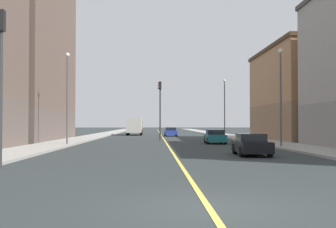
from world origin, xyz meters
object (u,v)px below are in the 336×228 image
(building_right_midblock, at_px, (9,52))
(street_lamp_left_near, at_px, (281,87))
(traffic_light_right_near, at_px, (1,67))
(box_truck, at_px, (135,126))
(car_teal, at_px, (215,137))
(building_left_mid, at_px, (315,94))
(traffic_light_median_far, at_px, (160,103))
(street_lamp_left_far, at_px, (225,102))
(car_blue, at_px, (171,132))
(car_black, at_px, (251,145))
(street_lamp_right_near, at_px, (67,89))

(building_right_midblock, relative_size, street_lamp_left_near, 2.57)
(traffic_light_right_near, bearing_deg, box_truck, 86.26)
(car_teal, bearing_deg, building_right_midblock, 161.91)
(car_teal, bearing_deg, traffic_light_right_near, -119.96)
(building_right_midblock, xyz_separation_m, box_truck, (12.94, 22.23, -8.22))
(building_left_mid, distance_m, traffic_light_median_far, 17.89)
(street_lamp_left_far, relative_size, car_teal, 1.93)
(building_left_mid, bearing_deg, traffic_light_right_near, -130.71)
(building_left_mid, xyz_separation_m, building_right_midblock, (-34.66, -0.62, 4.49))
(traffic_light_median_far, relative_size, car_teal, 1.61)
(traffic_light_right_near, bearing_deg, car_blue, 78.62)
(street_lamp_left_near, bearing_deg, car_blue, 103.44)
(car_teal, xyz_separation_m, box_truck, (-8.98, 29.39, 0.94))
(traffic_light_median_far, relative_size, box_truck, 0.95)
(street_lamp_left_near, relative_size, street_lamp_left_far, 0.96)
(building_left_mid, height_order, car_black, building_left_mid)
(building_right_midblock, xyz_separation_m, car_teal, (21.91, -7.16, -9.16))
(street_lamp_left_far, bearing_deg, building_left_mid, -50.81)
(car_blue, bearing_deg, traffic_light_right_near, -101.38)
(car_blue, bearing_deg, building_right_midblock, -138.57)
(street_lamp_right_near, bearing_deg, street_lamp_left_near, -12.94)
(traffic_light_right_near, distance_m, traffic_light_median_far, 29.45)
(traffic_light_median_far, bearing_deg, car_blue, 83.51)
(street_lamp_left_near, relative_size, box_truck, 1.09)
(street_lamp_left_near, xyz_separation_m, car_black, (-4.12, -7.46, -4.10))
(street_lamp_right_near, xyz_separation_m, box_truck, (4.30, 32.51, -3.28))
(car_teal, bearing_deg, street_lamp_left_far, 77.40)
(street_lamp_left_far, relative_size, box_truck, 1.13)
(traffic_light_median_far, height_order, car_black, traffic_light_median_far)
(street_lamp_left_far, bearing_deg, traffic_light_median_far, -129.60)
(building_right_midblock, bearing_deg, car_black, -44.76)
(building_left_mid, distance_m, building_right_midblock, 34.95)
(street_lamp_right_near, distance_m, box_truck, 32.95)
(street_lamp_left_far, bearing_deg, building_right_midblock, -156.68)
(car_black, bearing_deg, car_blue, 94.84)
(traffic_light_median_far, bearing_deg, car_teal, -54.78)
(traffic_light_median_far, distance_m, street_lamp_right_near, 13.20)
(traffic_light_median_far, bearing_deg, car_black, -76.84)
(traffic_light_right_near, height_order, street_lamp_left_far, street_lamp_left_far)
(building_left_mid, bearing_deg, street_lamp_left_near, -120.13)
(building_right_midblock, distance_m, street_lamp_left_near, 30.10)
(building_left_mid, distance_m, street_lamp_left_far, 13.68)
(car_black, distance_m, car_teal, 14.57)
(building_left_mid, xyz_separation_m, street_lamp_left_far, (-8.64, 10.60, -0.42))
(street_lamp_left_far, relative_size, car_black, 1.93)
(traffic_light_right_near, height_order, box_truck, traffic_light_right_near)
(building_right_midblock, bearing_deg, car_blue, 41.43)
(street_lamp_left_near, bearing_deg, traffic_light_right_near, -139.08)
(building_right_midblock, height_order, car_blue, building_right_midblock)
(box_truck, bearing_deg, building_left_mid, -44.86)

